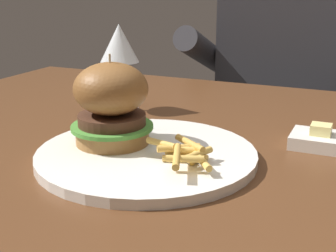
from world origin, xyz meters
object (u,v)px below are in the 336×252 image
at_px(wine_glass, 119,47).
at_px(diner_person, 279,124).
at_px(burger_sandwich, 111,103).
at_px(main_plate, 147,155).
at_px(butter_dish, 320,140).

distance_m(wine_glass, diner_person, 0.71).
bearing_deg(burger_sandwich, wine_glass, 116.48).
relative_size(burger_sandwich, diner_person, 0.11).
bearing_deg(diner_person, main_plate, -92.51).
bearing_deg(wine_glass, main_plate, -53.14).
distance_m(wine_glass, butter_dish, 0.41).
xyz_separation_m(main_plate, burger_sandwich, (-0.06, 0.01, 0.07)).
height_order(main_plate, wine_glass, wine_glass).
xyz_separation_m(burger_sandwich, diner_person, (0.10, 0.83, -0.25)).
xyz_separation_m(main_plate, diner_person, (0.04, 0.84, -0.18)).
distance_m(burger_sandwich, butter_dish, 0.32).
relative_size(main_plate, wine_glass, 1.88).
xyz_separation_m(burger_sandwich, wine_glass, (-0.11, 0.21, 0.05)).
relative_size(butter_dish, diner_person, 0.07).
height_order(burger_sandwich, wine_glass, wine_glass).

